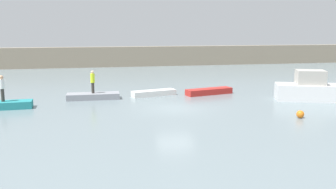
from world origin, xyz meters
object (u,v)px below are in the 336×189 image
rowboat_white (154,93)px  rowboat_teal (3,105)px  person_hiviz_shirt (93,81)px  mooring_buoy (300,114)px  motorboat (316,90)px  rowboat_red (209,91)px  rowboat_grey (93,96)px  person_white_shirt (2,87)px

rowboat_white → rowboat_teal: bearing=-179.7°
rowboat_white → person_hiviz_shirt: bearing=171.2°
rowboat_teal → mooring_buoy: 19.00m
person_hiviz_shirt → motorboat: bearing=-12.9°
rowboat_red → mooring_buoy: bearing=-85.5°
motorboat → mooring_buoy: (-4.07, -4.74, -0.57)m
motorboat → rowboat_teal: 22.09m
rowboat_white → mooring_buoy: 11.60m
rowboat_white → rowboat_red: bearing=-17.4°
person_hiviz_shirt → mooring_buoy: (12.13, -8.45, -1.18)m
rowboat_red → person_hiviz_shirt: person_hiviz_shirt is taller
mooring_buoy → rowboat_grey: bearing=145.1°
rowboat_teal → rowboat_red: bearing=6.5°
motorboat → rowboat_white: 12.24m
rowboat_grey → person_white_shirt: person_white_shirt is taller
person_hiviz_shirt → person_white_shirt: (-5.84, -2.29, 0.08)m
rowboat_white → mooring_buoy: mooring_buoy is taller
motorboat → person_hiviz_shirt: 16.63m
rowboat_teal → rowboat_white: bearing=11.6°
motorboat → rowboat_red: 8.05m
rowboat_white → person_white_shirt: 10.98m
rowboat_grey → person_hiviz_shirt: bearing=90.6°
motorboat → person_white_shirt: 22.10m
motorboat → person_hiviz_shirt: motorboat is taller
motorboat → mooring_buoy: size_ratio=13.53×
rowboat_grey → mooring_buoy: bearing=-34.3°
motorboat → rowboat_white: (-11.49, 4.17, -0.58)m
rowboat_teal → person_white_shirt: (0.00, 0.00, 1.24)m
motorboat → person_white_shirt: bearing=176.3°
rowboat_red → person_white_shirt: (-15.04, -2.53, 1.25)m
person_white_shirt → rowboat_white: bearing=14.7°
rowboat_teal → person_white_shirt: person_white_shirt is taller
motorboat → rowboat_teal: size_ratio=1.72×
rowboat_white → motorboat: bearing=-34.4°
rowboat_red → rowboat_teal: bearing=175.4°
rowboat_grey → rowboat_teal: bearing=-158.0°
rowboat_grey → person_hiviz_shirt: (0.00, 0.00, 1.18)m
motorboat → rowboat_grey: size_ratio=1.60×
rowboat_teal → motorboat: bearing=-6.7°
rowboat_white → rowboat_grey: bearing=171.2°
motorboat → rowboat_white: size_ratio=1.76×
rowboat_grey → person_white_shirt: (-5.84, -2.29, 1.26)m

